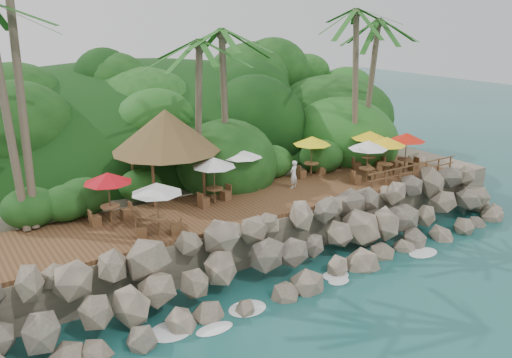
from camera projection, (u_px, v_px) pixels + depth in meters
ground at (330, 285)px, 23.83m from camera, size 140.00×140.00×0.00m
land_base at (175, 175)px, 36.26m from camera, size 32.00×25.20×2.10m
jungle_hill at (135, 165)px, 42.55m from camera, size 44.80×28.00×15.40m
seawall at (303, 246)px, 25.08m from camera, size 29.00×4.00×2.30m
terrace at (256, 201)px, 27.95m from camera, size 26.00×5.00×0.20m
jungle_foliage at (182, 194)px, 35.78m from camera, size 44.00×16.00×12.00m
foam_line at (326, 282)px, 24.06m from camera, size 25.20×0.80×0.06m
palms at (216, 11)px, 27.05m from camera, size 27.51×6.99×13.24m
palapa at (166, 130)px, 27.61m from camera, size 5.67×5.67×4.60m
dining_clusters at (296, 154)px, 28.82m from camera, size 19.93×5.44×2.42m
railing at (413, 171)px, 30.75m from camera, size 7.20×0.10×1.00m
waiter at (294, 174)px, 29.47m from camera, size 0.67×0.55×1.56m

